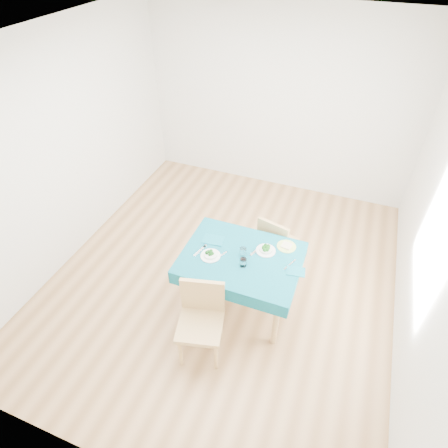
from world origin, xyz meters
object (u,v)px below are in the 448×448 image
(table, at_px, (240,281))
(bowl_far, at_px, (266,249))
(chair_far, at_px, (278,239))
(side_plate, at_px, (286,246))
(chair_near, at_px, (200,319))
(bowl_near, at_px, (210,254))

(table, relative_size, bowl_far, 5.84)
(chair_far, height_order, side_plate, chair_far)
(table, distance_m, side_plate, 0.64)
(chair_near, bearing_deg, bowl_far, 53.12)
(bowl_near, bearing_deg, bowl_far, 28.47)
(chair_near, xyz_separation_m, bowl_near, (-0.14, 0.61, 0.25))
(bowl_near, xyz_separation_m, bowl_far, (0.51, 0.28, -0.00))
(table, xyz_separation_m, bowl_far, (0.21, 0.17, 0.41))
(chair_near, bearing_deg, side_plate, 47.41)
(chair_far, bearing_deg, table, 85.80)
(bowl_near, bearing_deg, side_plate, 30.97)
(chair_near, height_order, chair_far, chair_near)
(bowl_far, bearing_deg, chair_near, -113.09)
(chair_far, relative_size, side_plate, 4.79)
(chair_far, height_order, bowl_near, chair_far)
(bowl_far, distance_m, side_plate, 0.24)
(table, height_order, chair_near, chair_near)
(bowl_near, distance_m, bowl_far, 0.58)
(table, relative_size, side_plate, 5.98)
(bowl_far, relative_size, side_plate, 1.02)
(table, distance_m, bowl_far, 0.49)
(chair_near, bearing_deg, bowl_near, 88.79)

